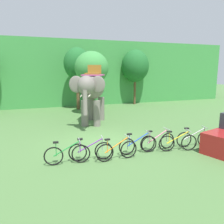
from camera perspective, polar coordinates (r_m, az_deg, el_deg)
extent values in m
plane|color=#4C753D|center=(10.96, -2.22, -7.87)|extent=(80.00, 80.00, 0.00)
cube|color=#3D8E42|center=(24.77, -12.66, 9.57)|extent=(36.00, 6.00, 6.28)
cylinder|color=brown|center=(20.33, -8.55, 4.56)|extent=(0.28, 0.28, 2.75)
ellipsoid|color=#1E6028|center=(20.23, -8.75, 11.94)|extent=(2.31, 2.31, 2.75)
cylinder|color=brown|center=(17.80, -5.01, 3.40)|extent=(0.28, 0.28, 2.51)
ellipsoid|color=#3D8E42|center=(17.67, -5.14, 11.04)|extent=(2.57, 2.57, 2.48)
cylinder|color=brown|center=(20.42, -5.61, 4.68)|extent=(0.27, 0.27, 2.77)
ellipsoid|color=#3D8E42|center=(20.32, -5.73, 11.28)|extent=(2.32, 2.32, 2.14)
cylinder|color=brown|center=(23.22, 5.73, 4.95)|extent=(0.22, 0.22, 2.41)
ellipsoid|color=#1E6028|center=(23.11, 5.85, 11.46)|extent=(2.71, 2.71, 3.17)
ellipsoid|color=slate|center=(14.80, -4.78, 6.22)|extent=(2.52, 3.22, 1.50)
cylinder|color=slate|center=(14.06, -3.81, -0.37)|extent=(0.44, 0.44, 1.60)
cylinder|color=slate|center=(14.21, -6.87, -0.31)|extent=(0.44, 0.44, 1.60)
cylinder|color=slate|center=(15.81, -2.72, 0.86)|extent=(0.44, 0.44, 1.60)
cylinder|color=slate|center=(15.94, -5.46, 0.90)|extent=(0.44, 0.44, 1.60)
ellipsoid|color=slate|center=(12.83, -6.45, 6.64)|extent=(1.38, 1.42, 1.10)
ellipsoid|color=slate|center=(12.86, -3.59, 6.92)|extent=(0.83, 0.51, 0.96)
ellipsoid|color=slate|center=(13.12, -8.98, 6.88)|extent=(0.83, 0.51, 0.96)
cylinder|color=slate|center=(12.49, -6.80, 2.37)|extent=(0.26, 0.26, 1.40)
cone|color=beige|center=(12.44, -5.80, 3.99)|extent=(0.35, 0.56, 0.21)
cone|color=beige|center=(12.54, -7.77, 4.00)|extent=(0.35, 0.56, 0.21)
cube|color=#BF4C8C|center=(14.86, -4.75, 9.25)|extent=(1.76, 1.75, 0.08)
cube|color=olive|center=(14.86, -4.76, 9.59)|extent=(1.29, 1.38, 0.10)
cube|color=olive|center=(15.35, -4.42, 10.67)|extent=(0.85, 0.48, 0.56)
cylinder|color=slate|center=(16.23, -3.82, 5.02)|extent=(0.08, 0.08, 0.90)
torus|color=black|center=(8.71, -14.48, -10.71)|extent=(0.71, 0.12, 0.71)
torus|color=black|center=(8.75, -7.81, -10.37)|extent=(0.71, 0.12, 0.71)
cylinder|color=green|center=(8.63, -11.36, -9.01)|extent=(0.97, 0.14, 0.54)
cylinder|color=green|center=(8.62, -13.89, -9.07)|extent=(0.03, 0.03, 0.52)
cube|color=black|center=(8.54, -13.96, -7.42)|extent=(0.21, 0.12, 0.06)
cylinder|color=#9E9EA3|center=(8.64, -8.19, -8.66)|extent=(0.03, 0.03, 0.55)
cylinder|color=#9E9EA3|center=(8.56, -8.24, -6.95)|extent=(0.08, 0.52, 0.03)
torus|color=black|center=(8.90, -8.61, -10.00)|extent=(0.71, 0.16, 0.71)
torus|color=black|center=(8.98, -2.13, -9.70)|extent=(0.71, 0.16, 0.71)
cylinder|color=purple|center=(8.84, -5.54, -8.36)|extent=(0.96, 0.20, 0.54)
cylinder|color=purple|center=(8.82, -8.00, -8.40)|extent=(0.03, 0.03, 0.52)
cube|color=black|center=(8.74, -8.04, -6.78)|extent=(0.21, 0.13, 0.06)
cylinder|color=#9E9EA3|center=(8.88, -2.46, -8.03)|extent=(0.03, 0.03, 0.55)
cylinder|color=#9E9EA3|center=(8.80, -2.48, -6.36)|extent=(0.12, 0.52, 0.03)
torus|color=black|center=(8.76, -1.78, -10.25)|extent=(0.71, 0.08, 0.71)
torus|color=black|center=(9.13, 4.19, -9.38)|extent=(0.71, 0.08, 0.71)
cylinder|color=orange|center=(8.84, 1.13, -8.32)|extent=(0.97, 0.08, 0.54)
cylinder|color=orange|center=(8.70, -1.17, -8.56)|extent=(0.03, 0.03, 0.52)
cube|color=black|center=(8.62, -1.18, -6.93)|extent=(0.20, 0.11, 0.06)
cylinder|color=#9E9EA3|center=(9.01, 3.93, -7.76)|extent=(0.03, 0.03, 0.55)
cylinder|color=#9E9EA3|center=(8.93, 3.95, -6.11)|extent=(0.05, 0.52, 0.03)
torus|color=black|center=(9.47, 3.78, -8.64)|extent=(0.71, 0.08, 0.71)
torus|color=black|center=(9.85, 9.27, -7.98)|extent=(0.71, 0.08, 0.71)
cylinder|color=blue|center=(9.56, 6.48, -6.91)|extent=(0.97, 0.08, 0.54)
cylinder|color=blue|center=(9.42, 4.37, -7.08)|extent=(0.03, 0.03, 0.52)
cube|color=black|center=(9.34, 4.39, -5.56)|extent=(0.20, 0.11, 0.06)
cylinder|color=#9E9EA3|center=(9.75, 9.05, -6.45)|extent=(0.03, 0.03, 0.55)
cylinder|color=#9E9EA3|center=(9.67, 9.10, -4.92)|extent=(0.05, 0.52, 0.03)
torus|color=black|center=(9.94, 8.93, -7.80)|extent=(0.71, 0.07, 0.71)
torus|color=black|center=(10.46, 13.71, -7.04)|extent=(0.71, 0.07, 0.71)
cylinder|color=pink|center=(10.11, 11.31, -6.08)|extent=(0.97, 0.07, 0.54)
cylinder|color=pink|center=(9.91, 9.47, -6.29)|extent=(0.03, 0.03, 0.52)
cube|color=black|center=(9.84, 9.52, -4.84)|extent=(0.20, 0.11, 0.06)
cylinder|color=#9E9EA3|center=(10.35, 13.55, -5.60)|extent=(0.03, 0.03, 0.55)
cylinder|color=#9E9EA3|center=(10.28, 13.61, -4.15)|extent=(0.05, 0.52, 0.03)
torus|color=black|center=(10.08, 13.58, -7.70)|extent=(0.70, 0.21, 0.71)
torus|color=black|center=(10.47, 18.77, -7.30)|extent=(0.70, 0.21, 0.71)
cylinder|color=yellow|center=(10.18, 16.17, -6.18)|extent=(0.96, 0.26, 0.54)
cylinder|color=yellow|center=(10.04, 14.18, -6.25)|extent=(0.03, 0.03, 0.52)
cube|color=black|center=(9.97, 14.25, -4.82)|extent=(0.22, 0.14, 0.06)
cylinder|color=#9E9EA3|center=(10.36, 18.61, -5.85)|extent=(0.03, 0.03, 0.55)
cylinder|color=#9E9EA3|center=(10.29, 18.70, -4.40)|extent=(0.15, 0.51, 0.03)
torus|color=black|center=(10.84, 17.63, -6.61)|extent=(0.70, 0.20, 0.71)
torus|color=black|center=(11.29, 22.28, -6.23)|extent=(0.70, 0.20, 0.71)
cylinder|color=silver|center=(10.98, 19.97, -5.18)|extent=(0.96, 0.25, 0.54)
cylinder|color=silver|center=(10.81, 18.19, -5.26)|extent=(0.03, 0.03, 0.52)
cube|color=black|center=(10.75, 18.27, -3.92)|extent=(0.22, 0.14, 0.06)
cylinder|color=#9E9EA3|center=(11.19, 22.15, -4.88)|extent=(0.03, 0.03, 0.55)
cylinder|color=#9E9EA3|center=(11.13, 22.25, -3.54)|extent=(0.14, 0.51, 0.03)
cylinder|color=black|center=(10.91, 23.25, -7.08)|extent=(0.66, 0.35, 0.64)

